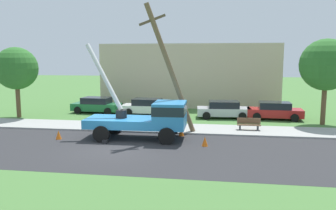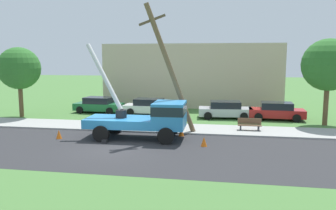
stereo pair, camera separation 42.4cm
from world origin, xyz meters
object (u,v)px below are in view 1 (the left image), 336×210
(parked_sedan_green, at_px, (97,105))
(roadside_tree_near, at_px, (16,69))
(parked_sedan_white, at_px, (147,107))
(roadside_tree_far, at_px, (326,65))
(traffic_cone_behind, at_px, (59,135))
(traffic_cone_curbside, at_px, (181,132))
(parked_sedan_silver, at_px, (224,110))
(utility_truck, at_px, (149,117))
(leaning_utility_pole, at_px, (170,69))
(park_bench, at_px, (249,125))
(traffic_cone_ahead, at_px, (205,141))
(parked_sedan_red, at_px, (275,111))

(parked_sedan_green, bearing_deg, roadside_tree_near, -150.26)
(parked_sedan_white, xyz_separation_m, roadside_tree_far, (14.12, -2.40, 3.79))
(traffic_cone_behind, relative_size, parked_sedan_white, 0.13)
(traffic_cone_curbside, bearing_deg, roadside_tree_near, 161.49)
(parked_sedan_green, relative_size, parked_sedan_white, 1.02)
(parked_sedan_silver, xyz_separation_m, roadside_tree_near, (-17.23, -2.27, 3.41))
(parked_sedan_silver, bearing_deg, roadside_tree_near, -172.50)
(utility_truck, distance_m, roadside_tree_far, 14.06)
(utility_truck, distance_m, leaning_utility_pole, 3.41)
(park_bench, bearing_deg, roadside_tree_near, 171.89)
(traffic_cone_ahead, xyz_separation_m, roadside_tree_far, (8.57, 7.74, 4.22))
(parked_sedan_green, distance_m, park_bench, 14.48)
(parked_sedan_red, bearing_deg, traffic_cone_curbside, -134.15)
(utility_truck, distance_m, traffic_cone_ahead, 3.90)
(leaning_utility_pole, distance_m, roadside_tree_near, 14.43)
(park_bench, height_order, roadside_tree_near, roadside_tree_near)
(utility_truck, bearing_deg, park_bench, 27.06)
(parked_sedan_red, bearing_deg, leaning_utility_pole, -138.19)
(parked_sedan_white, height_order, parked_sedan_red, same)
(park_bench, bearing_deg, parked_sedan_silver, 108.70)
(utility_truck, distance_m, parked_sedan_silver, 9.46)
(traffic_cone_ahead, relative_size, parked_sedan_silver, 0.12)
(traffic_cone_behind, bearing_deg, parked_sedan_white, 69.99)
(utility_truck, bearing_deg, traffic_cone_curbside, 30.07)
(parked_sedan_white, relative_size, park_bench, 2.78)
(traffic_cone_curbside, height_order, parked_sedan_white, parked_sedan_white)
(traffic_cone_ahead, distance_m, parked_sedan_red, 10.86)
(park_bench, bearing_deg, parked_sedan_white, 146.07)
(park_bench, distance_m, roadside_tree_near, 19.44)
(traffic_cone_curbside, bearing_deg, parked_sedan_green, 137.21)
(traffic_cone_curbside, xyz_separation_m, parked_sedan_red, (6.91, 7.12, 0.43))
(traffic_cone_behind, bearing_deg, park_bench, 19.26)
(utility_truck, bearing_deg, traffic_cone_behind, -170.57)
(traffic_cone_behind, xyz_separation_m, parked_sedan_silver, (10.26, 9.13, 0.43))
(traffic_cone_curbside, bearing_deg, parked_sedan_silver, 68.69)
(parked_sedan_green, bearing_deg, parked_sedan_silver, -4.92)
(leaning_utility_pole, height_order, park_bench, leaning_utility_pole)
(traffic_cone_behind, bearing_deg, roadside_tree_far, 22.71)
(parked_sedan_red, xyz_separation_m, roadside_tree_near, (-21.37, -2.28, 3.41))
(parked_sedan_silver, relative_size, roadside_tree_near, 0.76)
(traffic_cone_curbside, relative_size, park_bench, 0.35)
(parked_sedan_green, xyz_separation_m, park_bench, (13.20, -5.95, -0.25))
(traffic_cone_behind, distance_m, parked_sedan_silver, 13.75)
(parked_sedan_red, distance_m, roadside_tree_near, 21.76)
(traffic_cone_behind, relative_size, roadside_tree_far, 0.09)
(utility_truck, height_order, parked_sedan_silver, utility_truck)
(parked_sedan_white, bearing_deg, parked_sedan_red, -3.48)
(traffic_cone_behind, bearing_deg, roadside_tree_near, 135.40)
(roadside_tree_near, bearing_deg, parked_sedan_white, 15.59)
(traffic_cone_curbside, relative_size, parked_sedan_white, 0.13)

